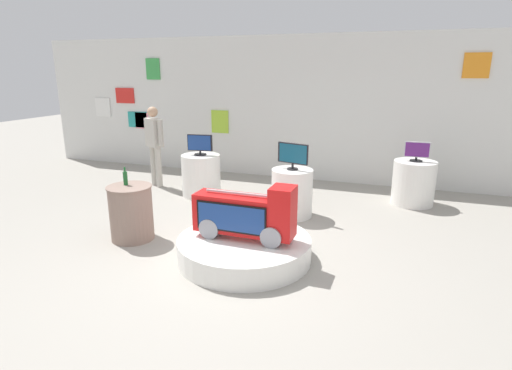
{
  "coord_description": "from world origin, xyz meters",
  "views": [
    {
      "loc": [
        1.8,
        -4.13,
        2.26
      ],
      "look_at": [
        0.0,
        0.97,
        0.73
      ],
      "focal_mm": 28.85,
      "sensor_mm": 36.0,
      "label": 1
    }
  ],
  "objects_px": {
    "tv_on_center_rear": "(200,144)",
    "display_pedestal_right_rear": "(292,193)",
    "tv_on_left_rear": "(417,151)",
    "side_table_round": "(131,212)",
    "main_display_pedestal": "(244,248)",
    "display_pedestal_left_rear": "(414,183)",
    "display_pedestal_center_rear": "(201,175)",
    "bottle_on_side_table": "(125,178)",
    "tv_on_right_rear": "(293,155)",
    "novelty_firetruck_tv": "(246,216)",
    "shopper_browsing_near_truck": "(154,141)"
  },
  "relations": [
    {
      "from": "tv_on_center_rear",
      "to": "display_pedestal_right_rear",
      "type": "relative_size",
      "value": 0.61
    },
    {
      "from": "tv_on_left_rear",
      "to": "side_table_round",
      "type": "xyz_separation_m",
      "value": [
        -3.65,
        -2.91,
        -0.54
      ]
    },
    {
      "from": "main_display_pedestal",
      "to": "display_pedestal_left_rear",
      "type": "relative_size",
      "value": 2.16
    },
    {
      "from": "display_pedestal_center_rear",
      "to": "side_table_round",
      "type": "height_order",
      "value": "display_pedestal_center_rear"
    },
    {
      "from": "display_pedestal_left_rear",
      "to": "bottle_on_side_table",
      "type": "distance_m",
      "value": 4.73
    },
    {
      "from": "tv_on_right_rear",
      "to": "side_table_round",
      "type": "relative_size",
      "value": 0.67
    },
    {
      "from": "novelty_firetruck_tv",
      "to": "tv_on_right_rear",
      "type": "relative_size",
      "value": 2.43
    },
    {
      "from": "bottle_on_side_table",
      "to": "display_pedestal_right_rear",
      "type": "bearing_deg",
      "value": 39.81
    },
    {
      "from": "bottle_on_side_table",
      "to": "shopper_browsing_near_truck",
      "type": "height_order",
      "value": "shopper_browsing_near_truck"
    },
    {
      "from": "novelty_firetruck_tv",
      "to": "display_pedestal_left_rear",
      "type": "distance_m",
      "value": 3.58
    },
    {
      "from": "tv_on_center_rear",
      "to": "bottle_on_side_table",
      "type": "relative_size",
      "value": 1.87
    },
    {
      "from": "main_display_pedestal",
      "to": "shopper_browsing_near_truck",
      "type": "distance_m",
      "value": 3.87
    },
    {
      "from": "display_pedestal_right_rear",
      "to": "bottle_on_side_table",
      "type": "distance_m",
      "value": 2.53
    },
    {
      "from": "main_display_pedestal",
      "to": "display_pedestal_center_rear",
      "type": "distance_m",
      "value": 2.85
    },
    {
      "from": "main_display_pedestal",
      "to": "tv_on_right_rear",
      "type": "bearing_deg",
      "value": 84.97
    },
    {
      "from": "display_pedestal_left_rear",
      "to": "display_pedestal_right_rear",
      "type": "xyz_separation_m",
      "value": [
        -1.82,
        -1.28,
        0.0
      ]
    },
    {
      "from": "display_pedestal_left_rear",
      "to": "display_pedestal_right_rear",
      "type": "height_order",
      "value": "same"
    },
    {
      "from": "display_pedestal_center_rear",
      "to": "shopper_browsing_near_truck",
      "type": "bearing_deg",
      "value": 167.12
    },
    {
      "from": "tv_on_right_rear",
      "to": "tv_on_center_rear",
      "type": "bearing_deg",
      "value": 163.8
    },
    {
      "from": "tv_on_left_rear",
      "to": "display_pedestal_right_rear",
      "type": "distance_m",
      "value": 2.29
    },
    {
      "from": "novelty_firetruck_tv",
      "to": "display_pedestal_left_rear",
      "type": "height_order",
      "value": "novelty_firetruck_tv"
    },
    {
      "from": "main_display_pedestal",
      "to": "side_table_round",
      "type": "xyz_separation_m",
      "value": [
        -1.68,
        0.08,
        0.25
      ]
    },
    {
      "from": "novelty_firetruck_tv",
      "to": "display_pedestal_right_rear",
      "type": "distance_m",
      "value": 1.74
    },
    {
      "from": "bottle_on_side_table",
      "to": "shopper_browsing_near_truck",
      "type": "distance_m",
      "value": 2.62
    },
    {
      "from": "main_display_pedestal",
      "to": "display_pedestal_left_rear",
      "type": "height_order",
      "value": "display_pedestal_left_rear"
    },
    {
      "from": "tv_on_left_rear",
      "to": "shopper_browsing_near_truck",
      "type": "relative_size",
      "value": 0.26
    },
    {
      "from": "side_table_round",
      "to": "bottle_on_side_table",
      "type": "relative_size",
      "value": 3.06
    },
    {
      "from": "display_pedestal_left_rear",
      "to": "side_table_round",
      "type": "height_order",
      "value": "display_pedestal_left_rear"
    },
    {
      "from": "display_pedestal_left_rear",
      "to": "tv_on_center_rear",
      "type": "height_order",
      "value": "tv_on_center_rear"
    },
    {
      "from": "novelty_firetruck_tv",
      "to": "display_pedestal_center_rear",
      "type": "xyz_separation_m",
      "value": [
        -1.74,
        2.26,
        -0.19
      ]
    },
    {
      "from": "tv_on_center_rear",
      "to": "tv_on_right_rear",
      "type": "relative_size",
      "value": 0.91
    },
    {
      "from": "display_pedestal_center_rear",
      "to": "bottle_on_side_table",
      "type": "relative_size",
      "value": 3.08
    },
    {
      "from": "display_pedestal_right_rear",
      "to": "tv_on_right_rear",
      "type": "height_order",
      "value": "tv_on_right_rear"
    },
    {
      "from": "side_table_round",
      "to": "bottle_on_side_table",
      "type": "bearing_deg",
      "value": 152.05
    },
    {
      "from": "tv_on_left_rear",
      "to": "display_pedestal_left_rear",
      "type": "bearing_deg",
      "value": 89.89
    },
    {
      "from": "novelty_firetruck_tv",
      "to": "bottle_on_side_table",
      "type": "xyz_separation_m",
      "value": [
        -1.78,
        0.13,
        0.29
      ]
    },
    {
      "from": "novelty_firetruck_tv",
      "to": "tv_on_center_rear",
      "type": "bearing_deg",
      "value": 127.62
    },
    {
      "from": "tv_on_center_rear",
      "to": "side_table_round",
      "type": "relative_size",
      "value": 0.61
    },
    {
      "from": "novelty_firetruck_tv",
      "to": "display_pedestal_right_rear",
      "type": "relative_size",
      "value": 1.63
    },
    {
      "from": "main_display_pedestal",
      "to": "bottle_on_side_table",
      "type": "distance_m",
      "value": 1.9
    },
    {
      "from": "display_pedestal_center_rear",
      "to": "display_pedestal_right_rear",
      "type": "xyz_separation_m",
      "value": [
        1.87,
        -0.54,
        0.0
      ]
    },
    {
      "from": "main_display_pedestal",
      "to": "tv_on_center_rear",
      "type": "distance_m",
      "value": 2.95
    },
    {
      "from": "display_pedestal_left_rear",
      "to": "display_pedestal_center_rear",
      "type": "height_order",
      "value": "same"
    },
    {
      "from": "tv_on_left_rear",
      "to": "display_pedestal_center_rear",
      "type": "bearing_deg",
      "value": -168.78
    },
    {
      "from": "main_display_pedestal",
      "to": "display_pedestal_right_rear",
      "type": "height_order",
      "value": "display_pedestal_right_rear"
    },
    {
      "from": "display_pedestal_center_rear",
      "to": "tv_on_center_rear",
      "type": "bearing_deg",
      "value": -99.06
    },
    {
      "from": "shopper_browsing_near_truck",
      "to": "display_pedestal_left_rear",
      "type": "bearing_deg",
      "value": 5.69
    },
    {
      "from": "tv_on_left_rear",
      "to": "tv_on_center_rear",
      "type": "height_order",
      "value": "tv_on_center_rear"
    },
    {
      "from": "tv_on_center_rear",
      "to": "shopper_browsing_near_truck",
      "type": "height_order",
      "value": "shopper_browsing_near_truck"
    },
    {
      "from": "display_pedestal_left_rear",
      "to": "side_table_round",
      "type": "xyz_separation_m",
      "value": [
        -3.65,
        -2.91,
        0.01
      ]
    }
  ]
}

